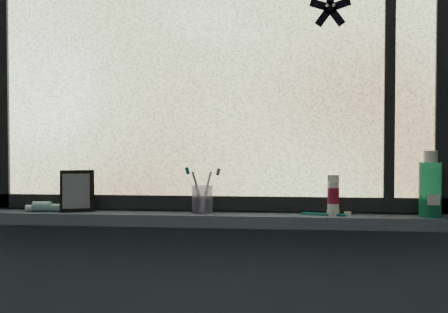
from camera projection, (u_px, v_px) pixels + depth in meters
name	position (u px, v px, depth m)	size (l,w,h in m)	color
wall_back	(215.00, 146.00, 1.78)	(3.00, 0.01, 2.50)	#9EA3A8
windowsill	(212.00, 219.00, 1.71)	(1.62, 0.14, 0.04)	slate
window_pane	(214.00, 66.00, 1.75)	(1.50, 0.01, 1.00)	silver
frame_bottom	(214.00, 203.00, 1.76)	(1.60, 0.03, 0.05)	black
frame_left	(3.00, 69.00, 1.82)	(0.05, 0.03, 1.10)	black
frame_right	(443.00, 63.00, 1.67)	(0.05, 0.03, 1.10)	black
frame_mullion	(389.00, 64.00, 1.69)	(0.04, 0.03, 1.00)	black
starfish_sticker	(330.00, 8.00, 1.69)	(0.15, 0.02, 0.15)	black
vanity_mirror	(77.00, 191.00, 1.75)	(0.12, 0.06, 0.15)	black
toothpaste_tube	(48.00, 207.00, 1.75)	(0.20, 0.04, 0.04)	silver
toothbrush_cup	(202.00, 199.00, 1.72)	(0.07, 0.07, 0.09)	#AEA0D4
toothbrush_lying	(323.00, 214.00, 1.66)	(0.18, 0.02, 0.01)	#0C7266
mouthwash_bottle	(430.00, 184.00, 1.63)	(0.07, 0.07, 0.18)	#21AB74
cream_tube	(333.00, 194.00, 1.66)	(0.04, 0.04, 0.10)	silver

